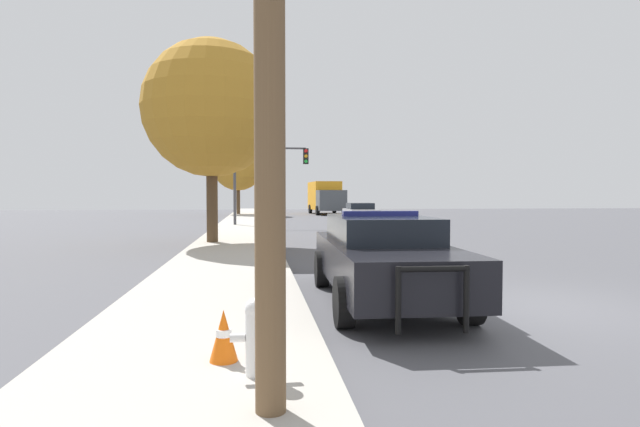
{
  "coord_description": "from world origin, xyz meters",
  "views": [
    {
      "loc": [
        -4.38,
        -7.6,
        1.82
      ],
      "look_at": [
        -1.07,
        18.04,
        0.86
      ],
      "focal_mm": 28.0,
      "sensor_mm": 36.0,
      "label": 1
    }
  ],
  "objects_px": {
    "fire_hydrant": "(256,334)",
    "traffic_cone": "(224,335)",
    "box_truck": "(326,197)",
    "car_background_oncoming": "(360,212)",
    "tree_sidewalk_far": "(238,164)",
    "police_car": "(382,256)",
    "tree_sidewalk_near": "(211,109)",
    "traffic_light": "(267,168)"
  },
  "relations": [
    {
      "from": "car_background_oncoming",
      "to": "tree_sidewalk_far",
      "type": "xyz_separation_m",
      "value": [
        -8.38,
        12.85,
        3.84
      ]
    },
    {
      "from": "traffic_light",
      "to": "tree_sidewalk_far",
      "type": "bearing_deg",
      "value": 97.64
    },
    {
      "from": "tree_sidewalk_far",
      "to": "tree_sidewalk_near",
      "type": "relative_size",
      "value": 0.94
    },
    {
      "from": "police_car",
      "to": "tree_sidewalk_near",
      "type": "xyz_separation_m",
      "value": [
        -3.69,
        9.99,
        4.1
      ]
    },
    {
      "from": "police_car",
      "to": "car_background_oncoming",
      "type": "height_order",
      "value": "police_car"
    },
    {
      "from": "box_truck",
      "to": "tree_sidewalk_far",
      "type": "bearing_deg",
      "value": 12.3
    },
    {
      "from": "police_car",
      "to": "fire_hydrant",
      "type": "bearing_deg",
      "value": 61.05
    },
    {
      "from": "traffic_cone",
      "to": "police_car",
      "type": "bearing_deg",
      "value": 51.85
    },
    {
      "from": "fire_hydrant",
      "to": "traffic_cone",
      "type": "bearing_deg",
      "value": 126.38
    },
    {
      "from": "fire_hydrant",
      "to": "tree_sidewalk_near",
      "type": "distance_m",
      "value": 14.35
    },
    {
      "from": "traffic_light",
      "to": "car_background_oncoming",
      "type": "height_order",
      "value": "traffic_light"
    },
    {
      "from": "traffic_light",
      "to": "fire_hydrant",
      "type": "bearing_deg",
      "value": -91.52
    },
    {
      "from": "tree_sidewalk_far",
      "to": "traffic_cone",
      "type": "bearing_deg",
      "value": -88.26
    },
    {
      "from": "car_background_oncoming",
      "to": "box_truck",
      "type": "xyz_separation_m",
      "value": [
        -0.23,
        14.87,
        0.95
      ]
    },
    {
      "from": "box_truck",
      "to": "traffic_light",
      "type": "bearing_deg",
      "value": 70.26
    },
    {
      "from": "box_truck",
      "to": "traffic_cone",
      "type": "height_order",
      "value": "box_truck"
    },
    {
      "from": "box_truck",
      "to": "car_background_oncoming",
      "type": "bearing_deg",
      "value": 89.25
    },
    {
      "from": "police_car",
      "to": "car_background_oncoming",
      "type": "xyz_separation_m",
      "value": [
        4.7,
        23.92,
        -0.09
      ]
    },
    {
      "from": "traffic_light",
      "to": "traffic_cone",
      "type": "bearing_deg",
      "value": -92.34
    },
    {
      "from": "fire_hydrant",
      "to": "tree_sidewalk_near",
      "type": "xyz_separation_m",
      "value": [
        -1.55,
        13.58,
        4.37
      ]
    },
    {
      "from": "tree_sidewalk_far",
      "to": "tree_sidewalk_near",
      "type": "height_order",
      "value": "tree_sidewalk_near"
    },
    {
      "from": "police_car",
      "to": "box_truck",
      "type": "height_order",
      "value": "box_truck"
    },
    {
      "from": "box_truck",
      "to": "traffic_cone",
      "type": "xyz_separation_m",
      "value": [
        -6.93,
        -41.93,
        -1.25
      ]
    },
    {
      "from": "traffic_light",
      "to": "tree_sidewalk_near",
      "type": "distance_m",
      "value": 10.86
    },
    {
      "from": "car_background_oncoming",
      "to": "tree_sidewalk_near",
      "type": "relative_size",
      "value": 0.55
    },
    {
      "from": "police_car",
      "to": "tree_sidewalk_near",
      "type": "bearing_deg",
      "value": -67.85
    },
    {
      "from": "car_background_oncoming",
      "to": "tree_sidewalk_far",
      "type": "distance_m",
      "value": 15.81
    },
    {
      "from": "tree_sidewalk_near",
      "to": "traffic_cone",
      "type": "relative_size",
      "value": 13.68
    },
    {
      "from": "police_car",
      "to": "box_truck",
      "type": "bearing_deg",
      "value": -94.69
    },
    {
      "from": "traffic_light",
      "to": "tree_sidewalk_near",
      "type": "height_order",
      "value": "tree_sidewalk_near"
    },
    {
      "from": "box_truck",
      "to": "tree_sidewalk_near",
      "type": "relative_size",
      "value": 1.09
    },
    {
      "from": "police_car",
      "to": "car_background_oncoming",
      "type": "bearing_deg",
      "value": -99.24
    },
    {
      "from": "traffic_cone",
      "to": "traffic_light",
      "type": "bearing_deg",
      "value": 87.66
    },
    {
      "from": "tree_sidewalk_far",
      "to": "traffic_cone",
      "type": "relative_size",
      "value": 12.8
    },
    {
      "from": "tree_sidewalk_far",
      "to": "box_truck",
      "type": "bearing_deg",
      "value": 13.94
    },
    {
      "from": "box_truck",
      "to": "tree_sidewalk_near",
      "type": "bearing_deg",
      "value": 72.54
    },
    {
      "from": "tree_sidewalk_near",
      "to": "traffic_light",
      "type": "bearing_deg",
      "value": 78.25
    },
    {
      "from": "fire_hydrant",
      "to": "traffic_cone",
      "type": "height_order",
      "value": "fire_hydrant"
    },
    {
      "from": "traffic_light",
      "to": "tree_sidewalk_near",
      "type": "relative_size",
      "value": 0.63
    },
    {
      "from": "tree_sidewalk_far",
      "to": "police_car",
      "type": "bearing_deg",
      "value": -84.28
    },
    {
      "from": "traffic_cone",
      "to": "car_background_oncoming",
      "type": "bearing_deg",
      "value": 75.17
    },
    {
      "from": "traffic_light",
      "to": "car_background_oncoming",
      "type": "distance_m",
      "value": 7.57
    }
  ]
}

